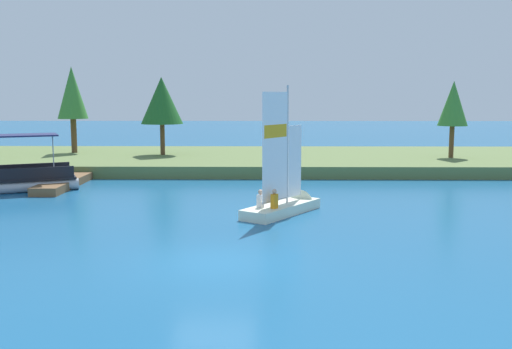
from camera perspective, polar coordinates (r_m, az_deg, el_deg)
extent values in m
plane|color=#195684|center=(17.77, -4.18, -8.62)|extent=(200.00, 200.00, 0.00)
cube|color=#5B703D|center=(42.09, -1.29, 1.43)|extent=(80.00, 14.40, 0.76)
cylinder|color=brown|center=(45.71, -17.43, 3.66)|extent=(0.42, 0.42, 2.55)
cone|color=#387F33|center=(45.61, -17.60, 7.67)|extent=(2.22, 2.22, 3.85)
cylinder|color=brown|center=(42.57, -9.16, 3.43)|extent=(0.33, 0.33, 2.24)
cone|color=#1E5B23|center=(42.46, -9.24, 7.19)|extent=(3.01, 3.01, 3.34)
cylinder|color=brown|center=(42.32, 18.63, 3.07)|extent=(0.33, 0.33, 2.20)
cone|color=#387F33|center=(42.20, 18.78, 6.63)|extent=(2.02, 2.02, 3.06)
cube|color=brown|center=(33.92, -18.24, -0.77)|extent=(1.41, 6.79, 0.43)
cube|color=silver|center=(24.81, 2.51, -3.39)|extent=(3.57, 4.34, 0.43)
cone|color=silver|center=(26.63, 5.05, -2.65)|extent=(1.61, 1.58, 1.21)
cylinder|color=#B7B7BC|center=(24.80, 3.10, 2.95)|extent=(0.08, 0.08, 5.02)
cube|color=white|center=(24.02, 1.91, 2.76)|extent=(1.08, 1.55, 4.48)
cube|color=orange|center=(23.98, 1.92, 4.28)|extent=(0.98, 1.40, 0.54)
cube|color=white|center=(25.39, 3.82, 1.34)|extent=(0.61, 0.87, 3.11)
cylinder|color=#B7B7BC|center=(24.32, 1.89, -2.58)|extent=(1.10, 1.57, 0.06)
cube|color=orange|center=(23.74, 1.81, -2.64)|extent=(0.32, 0.34, 0.60)
sphere|color=tan|center=(23.67, 1.82, -1.67)|extent=(0.20, 0.20, 0.20)
cube|color=silver|center=(23.95, 0.44, -2.62)|extent=(0.32, 0.34, 0.54)
sphere|color=tan|center=(23.88, 0.44, -1.73)|extent=(0.20, 0.20, 0.20)
cylinder|color=#B2B2B7|center=(34.15, -22.15, -0.75)|extent=(5.47, 2.95, 0.60)
cylinder|color=#B2B2B7|center=(32.53, -22.05, -1.14)|extent=(5.47, 2.95, 0.60)
cube|color=black|center=(33.29, -22.13, -0.35)|extent=(5.94, 4.34, 0.10)
cube|color=black|center=(34.26, -22.22, 0.45)|extent=(4.84, 2.30, 0.60)
cube|color=black|center=(32.24, -22.10, 0.03)|extent=(4.84, 2.30, 0.60)
cylinder|color=#B2B2B7|center=(33.26, -19.26, 1.77)|extent=(0.06, 0.06, 2.19)
cube|color=#1E234C|center=(33.07, -22.33, 3.57)|extent=(4.39, 3.46, 0.08)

